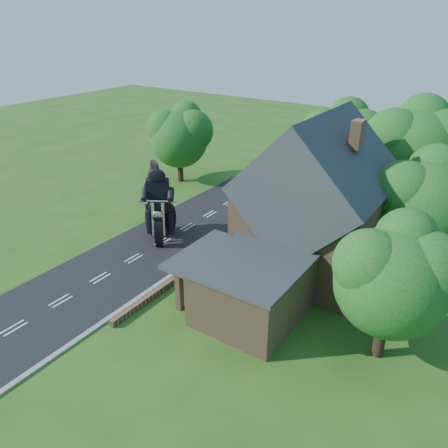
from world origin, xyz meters
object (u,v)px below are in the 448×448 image
Objects in this scene: annex at (250,288)px; motorcycle_lead at (161,232)px; garden_wall at (225,244)px; house at (316,206)px; motorcycle_follow at (161,222)px.

annex reaches higher than motorcycle_lead.
garden_wall is 11.89× the size of motorcycle_lead.
garden_wall is at bearing 133.84° from annex.
garden_wall is at bearing 173.61° from motorcycle_lead.
annex is at bearing 127.41° from motorcycle_lead.
garden_wall is 3.12× the size of annex.
house is 5.53× the size of motorcycle_lead.
annex is 12.08m from motorcycle_follow.
garden_wall is 7.52m from house.
annex is 10.61m from motorcycle_lead.
annex reaches higher than garden_wall.
annex is 3.81× the size of motorcycle_lead.
motorcycle_follow is (-5.42, -0.85, 0.68)m from garden_wall.
motorcycle_lead is (-10.51, -3.06, -3.48)m from house.
motorcycle_follow is at bearing 155.76° from annex.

